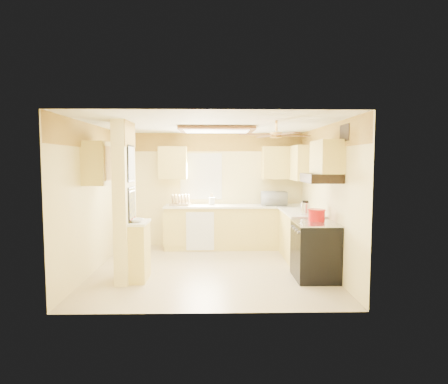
{
  "coord_description": "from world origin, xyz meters",
  "views": [
    {
      "loc": [
        0.09,
        -6.41,
        1.88
      ],
      "look_at": [
        0.23,
        0.35,
        1.33
      ],
      "focal_mm": 30.0,
      "sensor_mm": 36.0,
      "label": 1
    }
  ],
  "objects_px": {
    "stove": "(315,250)",
    "bowl": "(137,220)",
    "kettle": "(305,208)",
    "dutch_oven": "(317,215)",
    "microwave": "(274,198)"
  },
  "relations": [
    {
      "from": "bowl",
      "to": "dutch_oven",
      "type": "bearing_deg",
      "value": 4.47
    },
    {
      "from": "stove",
      "to": "kettle",
      "type": "relative_size",
      "value": 3.64
    },
    {
      "from": "microwave",
      "to": "stove",
      "type": "bearing_deg",
      "value": 98.14
    },
    {
      "from": "stove",
      "to": "microwave",
      "type": "height_order",
      "value": "microwave"
    },
    {
      "from": "kettle",
      "to": "bowl",
      "type": "bearing_deg",
      "value": -165.27
    },
    {
      "from": "microwave",
      "to": "kettle",
      "type": "height_order",
      "value": "microwave"
    },
    {
      "from": "kettle",
      "to": "stove",
      "type": "bearing_deg",
      "value": -89.53
    },
    {
      "from": "microwave",
      "to": "dutch_oven",
      "type": "bearing_deg",
      "value": 100.37
    },
    {
      "from": "kettle",
      "to": "dutch_oven",
      "type": "bearing_deg",
      "value": -83.33
    },
    {
      "from": "microwave",
      "to": "dutch_oven",
      "type": "distance_m",
      "value": 2.01
    },
    {
      "from": "stove",
      "to": "bowl",
      "type": "xyz_separation_m",
      "value": [
        -2.82,
        -0.07,
        0.51
      ]
    },
    {
      "from": "microwave",
      "to": "bowl",
      "type": "distance_m",
      "value": 3.31
    },
    {
      "from": "microwave",
      "to": "dutch_oven",
      "type": "relative_size",
      "value": 1.86
    },
    {
      "from": "dutch_oven",
      "to": "kettle",
      "type": "relative_size",
      "value": 1.14
    },
    {
      "from": "stove",
      "to": "kettle",
      "type": "distance_m",
      "value": 0.89
    }
  ]
}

